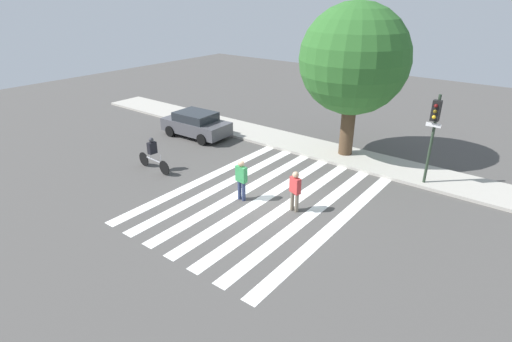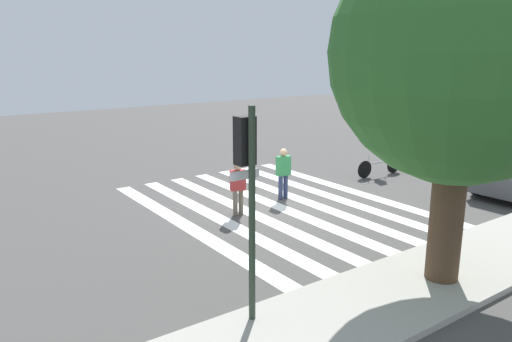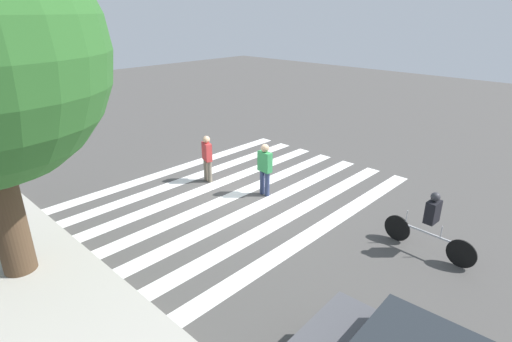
{
  "view_description": "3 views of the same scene",
  "coord_description": "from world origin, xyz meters",
  "px_view_note": "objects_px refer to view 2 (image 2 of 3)",
  "views": [
    {
      "loc": [
        8.61,
        -11.5,
        7.76
      ],
      "look_at": [
        -0.06,
        -0.35,
        1.39
      ],
      "focal_mm": 28.0,
      "sensor_mm": 36.0,
      "label": 1
    },
    {
      "loc": [
        9.47,
        12.15,
        4.9
      ],
      "look_at": [
        0.56,
        -0.37,
        1.17
      ],
      "focal_mm": 35.0,
      "sensor_mm": 36.0,
      "label": 2
    },
    {
      "loc": [
        -8.57,
        8.22,
        5.6
      ],
      "look_at": [
        -0.75,
        -0.03,
        0.99
      ],
      "focal_mm": 28.0,
      "sensor_mm": 36.0,
      "label": 3
    }
  ],
  "objects_px": {
    "pedestrian_adult_blue_shirt": "(238,185)",
    "cyclist_mid_street": "(380,154)",
    "traffic_light": "(247,175)",
    "street_tree": "(462,54)",
    "pedestrian_adult_yellow_jacket": "(283,171)"
  },
  "relations": [
    {
      "from": "pedestrian_adult_yellow_jacket",
      "to": "cyclist_mid_street",
      "type": "distance_m",
      "value": 5.16
    },
    {
      "from": "cyclist_mid_street",
      "to": "pedestrian_adult_yellow_jacket",
      "type": "bearing_deg",
      "value": 6.43
    },
    {
      "from": "street_tree",
      "to": "cyclist_mid_street",
      "type": "relative_size",
      "value": 3.23
    },
    {
      "from": "traffic_light",
      "to": "pedestrian_adult_blue_shirt",
      "type": "bearing_deg",
      "value": -121.77
    },
    {
      "from": "traffic_light",
      "to": "cyclist_mid_street",
      "type": "height_order",
      "value": "traffic_light"
    },
    {
      "from": "street_tree",
      "to": "pedestrian_adult_yellow_jacket",
      "type": "height_order",
      "value": "street_tree"
    },
    {
      "from": "street_tree",
      "to": "pedestrian_adult_blue_shirt",
      "type": "xyz_separation_m",
      "value": [
        1.02,
        -6.37,
        -3.89
      ]
    },
    {
      "from": "traffic_light",
      "to": "pedestrian_adult_yellow_jacket",
      "type": "xyz_separation_m",
      "value": [
        -5.43,
        -5.8,
        -1.84
      ]
    },
    {
      "from": "traffic_light",
      "to": "pedestrian_adult_blue_shirt",
      "type": "distance_m",
      "value": 6.46
    },
    {
      "from": "street_tree",
      "to": "pedestrian_adult_blue_shirt",
      "type": "height_order",
      "value": "street_tree"
    },
    {
      "from": "street_tree",
      "to": "pedestrian_adult_yellow_jacket",
      "type": "xyz_separation_m",
      "value": [
        -1.16,
        -6.92,
        -3.85
      ]
    },
    {
      "from": "pedestrian_adult_blue_shirt",
      "to": "cyclist_mid_street",
      "type": "height_order",
      "value": "pedestrian_adult_blue_shirt"
    },
    {
      "from": "pedestrian_adult_blue_shirt",
      "to": "traffic_light",
      "type": "bearing_deg",
      "value": 77.0
    },
    {
      "from": "pedestrian_adult_blue_shirt",
      "to": "pedestrian_adult_yellow_jacket",
      "type": "relative_size",
      "value": 0.96
    },
    {
      "from": "pedestrian_adult_blue_shirt",
      "to": "street_tree",
      "type": "bearing_deg",
      "value": 117.84
    }
  ]
}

